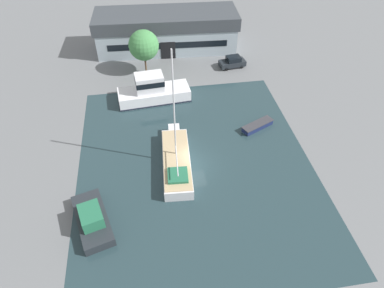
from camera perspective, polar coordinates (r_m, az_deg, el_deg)
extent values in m
plane|color=slate|center=(39.05, 0.54, -3.43)|extent=(440.00, 440.00, 0.00)
cube|color=#23383D|center=(39.05, 0.54, -3.43)|extent=(26.23, 31.81, 0.01)
cube|color=#99A8B2|center=(61.23, -4.22, 17.43)|extent=(23.21, 8.80, 4.16)
cube|color=#383D42|center=(59.97, -4.37, 20.11)|extent=(23.90, 9.06, 2.05)
cube|color=black|center=(58.10, -4.01, 15.28)|extent=(2.40, 0.19, 2.91)
cube|color=black|center=(57.72, -4.05, 16.02)|extent=(19.38, 1.10, 1.04)
cylinder|color=brown|center=(54.65, -7.74, 13.07)|extent=(0.28, 0.28, 2.86)
sphere|color=#428447|center=(53.20, -8.06, 15.98)|extent=(4.51, 4.51, 4.51)
cube|color=#1E2328|center=(56.31, 6.72, 13.25)|extent=(4.31, 2.40, 0.81)
cube|color=black|center=(56.01, 6.94, 13.94)|extent=(2.33, 1.92, 0.69)
cube|color=black|center=(55.65, 5.88, 13.78)|extent=(0.24, 1.49, 0.56)
cylinder|color=black|center=(55.40, 5.76, 12.33)|extent=(0.62, 0.28, 0.60)
cylinder|color=black|center=(56.74, 5.15, 13.16)|extent=(0.62, 0.28, 0.60)
cylinder|color=black|center=(56.31, 8.23, 12.64)|extent=(0.62, 0.28, 0.60)
cylinder|color=black|center=(57.62, 7.58, 13.46)|extent=(0.62, 0.28, 0.60)
cube|color=silver|center=(38.40, -2.59, -3.10)|extent=(3.64, 10.03, 1.29)
cube|color=silver|center=(42.44, -3.01, 2.25)|extent=(1.43, 1.28, 1.29)
cube|color=tan|center=(37.91, -2.62, -2.38)|extent=(3.49, 9.63, 0.08)
cylinder|color=silver|center=(34.27, -3.03, 6.07)|extent=(0.16, 0.16, 12.72)
cylinder|color=silver|center=(36.06, -2.55, -2.76)|extent=(0.40, 4.43, 0.12)
cube|color=#236647|center=(35.91, -2.39, -5.22)|extent=(2.24, 2.30, 0.30)
cube|color=white|center=(48.49, -6.32, 8.18)|extent=(10.08, 4.28, 1.69)
cube|color=black|center=(48.89, -6.26, 7.50)|extent=(10.19, 4.36, 0.18)
cube|color=silver|center=(47.34, -7.10, 10.11)|extent=(3.93, 2.80, 2.36)
cube|color=black|center=(47.21, -7.13, 10.35)|extent=(4.01, 2.87, 0.75)
cube|color=#19234C|center=(44.38, 10.86, 2.99)|extent=(4.36, 2.92, 0.64)
cube|color=#333338|center=(44.15, 10.92, 3.35)|extent=(4.54, 3.05, 0.08)
cube|color=#23282D|center=(34.98, -16.23, -12.09)|extent=(4.50, 7.09, 1.00)
cube|color=#236647|center=(33.81, -16.47, -11.44)|extent=(2.61, 3.06, 1.35)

